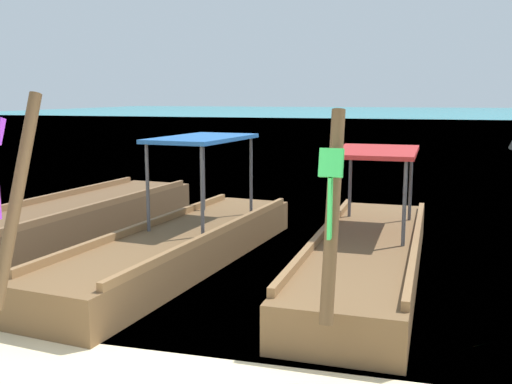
# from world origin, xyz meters

# --- Properties ---
(sea_water) EXTENTS (120.00, 120.00, 0.00)m
(sea_water) POSITION_xyz_m (0.00, 61.61, 0.00)
(sea_water) COLOR teal
(sea_water) RESTS_ON ground
(longtail_boat_blue_ribbon) EXTENTS (2.07, 6.49, 2.38)m
(longtail_boat_blue_ribbon) POSITION_xyz_m (-3.60, 4.94, 0.34)
(longtail_boat_blue_ribbon) COLOR brown
(longtail_boat_blue_ribbon) RESTS_ON ground
(longtail_boat_violet_ribbon) EXTENTS (1.97, 6.33, 2.47)m
(longtail_boat_violet_ribbon) POSITION_xyz_m (-1.34, 4.38, 0.32)
(longtail_boat_violet_ribbon) COLOR brown
(longtail_boat_violet_ribbon) RESTS_ON ground
(longtail_boat_green_ribbon) EXTENTS (1.53, 5.94, 2.32)m
(longtail_boat_green_ribbon) POSITION_xyz_m (1.31, 4.52, 0.31)
(longtail_boat_green_ribbon) COLOR brown
(longtail_boat_green_ribbon) RESTS_ON ground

